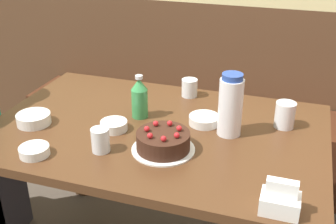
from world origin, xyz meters
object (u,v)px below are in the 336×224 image
napkin_holder (280,201)px  bowl_soup_white (34,119)px  glass_shot_small (190,88)px  bench_seat (203,140)px  bowl_rice_small (114,126)px  bowl_side_dish (204,120)px  soju_bottle (140,98)px  water_pitcher (230,105)px  birthday_cake (163,142)px  bowl_sauce_shallow (34,151)px  glass_water_tall (100,140)px  glass_tumbler_short (285,115)px

napkin_holder → bowl_soup_white: 1.00m
bowl_soup_white → glass_shot_small: bearing=41.9°
bench_seat → bowl_soup_white: bearing=-116.4°
bowl_rice_small → bowl_side_dish: bearing=26.3°
soju_bottle → napkin_holder: bearing=-36.1°
water_pitcher → napkin_holder: (0.22, -0.41, -0.08)m
napkin_holder → bowl_soup_white: bearing=166.0°
birthday_cake → bowl_side_dish: birthday_cake is taller
bowl_sauce_shallow → glass_shot_small: bearing=60.5°
birthday_cake → bowl_sauce_shallow: bearing=-157.4°
bowl_soup_white → bowl_sauce_shallow: (0.14, -0.20, -0.01)m
glass_shot_small → glass_water_tall: bearing=-106.5°
soju_bottle → bowl_side_dish: bearing=4.3°
birthday_cake → bowl_soup_white: bearing=177.1°
napkin_holder → bowl_side_dish: 0.56m
bench_seat → water_pitcher: water_pitcher is taller
bench_seat → birthday_cake: (0.08, -0.98, 0.54)m
bowl_soup_white → bowl_rice_small: size_ratio=1.27×
glass_tumbler_short → bowl_rice_small: bearing=-159.4°
bowl_sauce_shallow → glass_tumbler_short: 0.94m
soju_bottle → bowl_rice_small: 0.16m
bowl_side_dish → glass_water_tall: 0.43m
napkin_holder → bowl_sauce_shallow: (-0.83, 0.04, -0.02)m
bowl_soup_white → bowl_rice_small: bowl_soup_white is taller
bowl_rice_small → glass_tumbler_short: (0.62, 0.23, 0.03)m
birthday_cake → glass_shot_small: birthday_cake is taller
water_pitcher → glass_tumbler_short: water_pitcher is taller
birthday_cake → glass_water_tall: (-0.21, -0.07, 0.01)m
napkin_holder → bowl_rice_small: bearing=155.5°
bowl_rice_small → glass_shot_small: bearing=64.9°
birthday_cake → napkin_holder: size_ratio=2.06×
bowl_rice_small → glass_shot_small: size_ratio=1.31×
bowl_rice_small → bowl_side_dish: bowl_rice_small is taller
bowl_sauce_shallow → water_pitcher: bearing=30.9°
water_pitcher → bowl_side_dish: size_ratio=1.98×
bowl_sauce_shallow → bowl_side_dish: bearing=39.4°
glass_water_tall → glass_shot_small: 0.59m
bowl_soup_white → glass_shot_small: 0.69m
glass_shot_small → water_pitcher: bearing=-51.0°
napkin_holder → bowl_sauce_shallow: size_ratio=1.05×
soju_bottle → glass_tumbler_short: soju_bottle is taller
soju_bottle → bowl_soup_white: soju_bottle is taller
glass_shot_small → napkin_holder: bearing=-56.6°
napkin_holder → bowl_soup_white: napkin_holder is taller
birthday_cake → glass_shot_small: (-0.04, 0.49, 0.01)m
bench_seat → water_pitcher: (0.28, -0.79, 0.62)m
napkin_holder → birthday_cake: bearing=153.0°
birthday_cake → bench_seat: bearing=94.7°
soju_bottle → bowl_side_dish: soju_bottle is taller
bowl_rice_small → bowl_sauce_shallow: bearing=-125.7°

